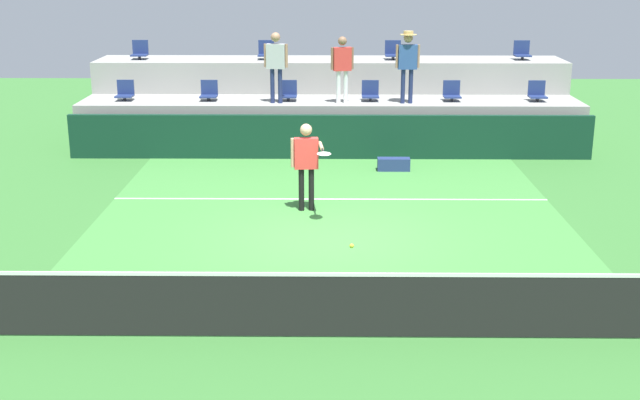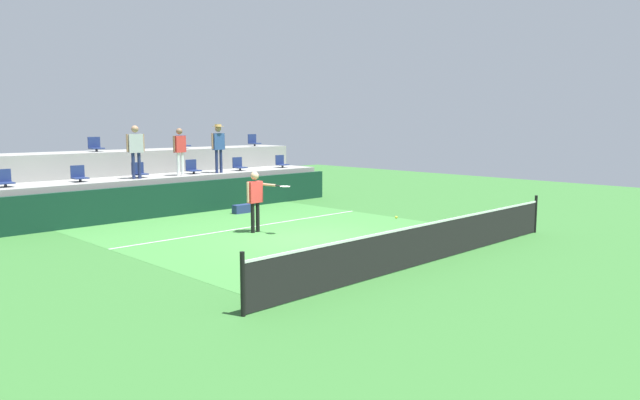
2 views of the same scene
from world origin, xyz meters
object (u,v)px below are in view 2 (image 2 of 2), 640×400
at_px(stadium_chair_lower_mid_right, 192,168).
at_px(equipment_bag, 243,209).
at_px(stadium_chair_upper_far_right, 253,141).
at_px(spectator_in_grey, 136,146).
at_px(stadium_chair_lower_far_left, 4,180).
at_px(stadium_chair_upper_left, 95,146).
at_px(tennis_player, 256,195).
at_px(tennis_ball, 396,217).
at_px(stadium_chair_lower_right, 239,165).
at_px(stadium_chair_lower_mid_left, 139,171).
at_px(stadium_chair_upper_right, 182,143).
at_px(stadium_chair_lower_far_right, 281,162).
at_px(spectator_leaning_on_rail, 180,147).
at_px(spectator_with_hat, 218,143).
at_px(stadium_chair_lower_left, 79,175).

xyz_separation_m(stadium_chair_lower_mid_right, equipment_bag, (0.45, -2.42, -1.31)).
distance_m(stadium_chair_upper_far_right, spectator_in_grey, 7.05).
xyz_separation_m(stadium_chair_lower_far_left, stadium_chair_upper_left, (3.56, 1.80, 0.85)).
height_order(tennis_player, tennis_ball, tennis_player).
distance_m(stadium_chair_lower_right, stadium_chair_upper_far_right, 2.94).
relative_size(stadium_chair_lower_mid_left, equipment_bag, 0.68).
bearing_deg(spectator_in_grey, stadium_chair_lower_mid_left, 53.21).
bearing_deg(stadium_chair_upper_right, spectator_in_grey, -145.01).
height_order(stadium_chair_lower_mid_left, equipment_bag, stadium_chair_lower_mid_left).
bearing_deg(stadium_chair_lower_far_right, spectator_leaning_on_rail, -175.67).
relative_size(stadium_chair_lower_mid_right, spectator_in_grey, 0.29).
relative_size(stadium_chair_lower_far_left, stadium_chair_upper_left, 1.00).
height_order(stadium_chair_lower_mid_right, tennis_player, stadium_chair_lower_mid_right).
bearing_deg(spectator_with_hat, stadium_chair_lower_far_left, 176.99).
distance_m(stadium_chair_lower_mid_right, tennis_player, 5.84).
bearing_deg(stadium_chair_lower_left, stadium_chair_upper_left, 52.68).
distance_m(stadium_chair_lower_left, spectator_leaning_on_rail, 3.57).
relative_size(stadium_chair_lower_far_left, stadium_chair_lower_mid_right, 1.00).
height_order(stadium_chair_lower_far_left, stadium_chair_upper_right, stadium_chair_upper_right).
relative_size(stadium_chair_lower_far_right, spectator_with_hat, 0.29).
height_order(stadium_chair_upper_right, tennis_player, stadium_chair_upper_right).
height_order(stadium_chair_lower_far_left, stadium_chair_lower_mid_right, same).
xyz_separation_m(stadium_chair_upper_far_right, tennis_ball, (-5.03, -11.86, -1.45)).
bearing_deg(stadium_chair_lower_far_right, stadium_chair_lower_right, 180.00).
distance_m(stadium_chair_upper_right, spectator_leaning_on_rail, 2.62).
relative_size(stadium_chair_lower_mid_left, stadium_chair_upper_left, 1.00).
xyz_separation_m(stadium_chair_lower_left, stadium_chair_lower_right, (6.31, 0.00, 0.00)).
relative_size(stadium_chair_upper_far_right, spectator_with_hat, 0.29).
distance_m(stadium_chair_lower_far_left, stadium_chair_lower_mid_right, 6.39).
height_order(stadium_chair_lower_mid_left, spectator_in_grey, spectator_in_grey).
relative_size(stadium_chair_lower_right, stadium_chair_upper_far_right, 1.00).
bearing_deg(tennis_ball, stadium_chair_upper_left, 99.96).
xyz_separation_m(stadium_chair_lower_mid_right, stadium_chair_lower_far_right, (4.32, 0.00, 0.00)).
bearing_deg(tennis_ball, spectator_with_hat, 80.32).
xyz_separation_m(stadium_chair_upper_right, tennis_ball, (-1.45, -11.86, -1.45)).
bearing_deg(equipment_bag, stadium_chair_lower_left, 152.52).
bearing_deg(stadium_chair_lower_mid_right, tennis_player, -104.97).
bearing_deg(stadium_chair_lower_right, stadium_chair_lower_far_right, 0.00).
xyz_separation_m(stadium_chair_upper_far_right, spectator_with_hat, (-3.38, -2.18, 0.06)).
bearing_deg(stadium_chair_upper_far_right, spectator_leaning_on_rail, -156.50).
bearing_deg(stadium_chair_upper_far_right, stadium_chair_lower_right, -140.28).
bearing_deg(stadium_chair_upper_left, stadium_chair_lower_left, -127.32).
bearing_deg(stadium_chair_upper_far_right, stadium_chair_lower_far_right, -88.66).
bearing_deg(stadium_chair_lower_far_left, tennis_ball, -60.69).
relative_size(stadium_chair_upper_left, spectator_with_hat, 0.29).
bearing_deg(stadium_chair_lower_right, stadium_chair_lower_mid_right, 180.00).
distance_m(spectator_leaning_on_rail, spectator_with_hat, 1.65).
distance_m(tennis_ball, equipment_bag, 7.76).
bearing_deg(stadium_chair_lower_left, spectator_leaning_on_rail, -6.34).
bearing_deg(tennis_ball, stadium_chair_upper_far_right, 67.03).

